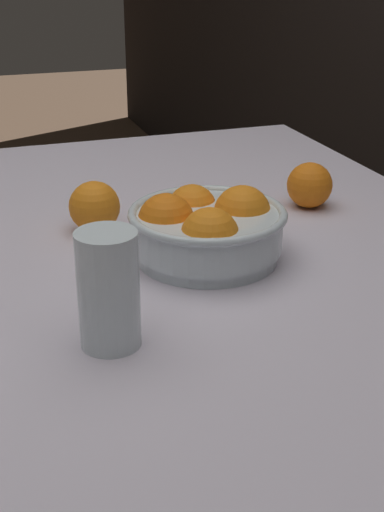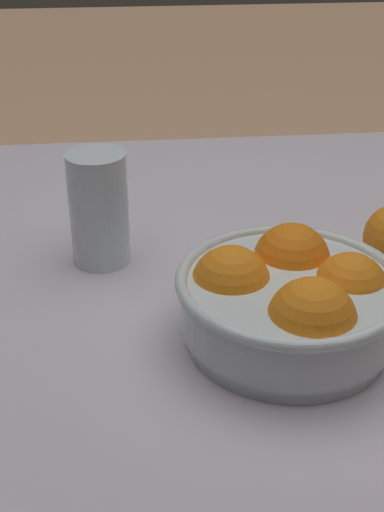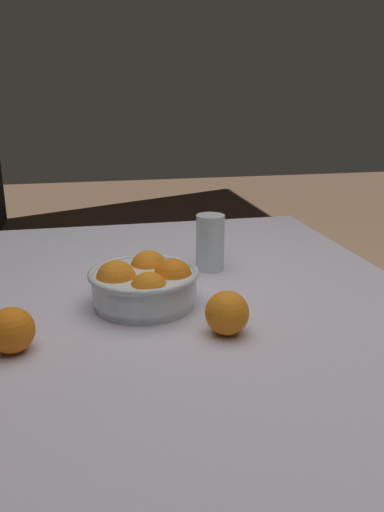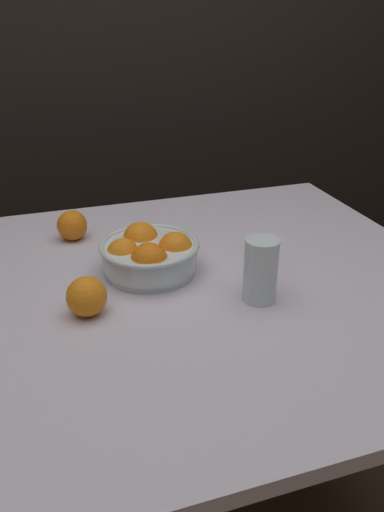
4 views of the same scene
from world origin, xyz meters
name	(u,v)px [view 2 (image 2 of 4)]	position (x,y,z in m)	size (l,w,h in m)	color
dining_table	(281,353)	(0.00, 0.00, 0.67)	(1.34, 1.03, 0.74)	silver
fruit_bowl	(290,299)	(0.01, 0.07, 0.78)	(0.22, 0.22, 0.10)	silver
juice_glass	(99,215)	(0.20, -0.11, 0.80)	(0.07, 0.07, 0.13)	#F4A314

